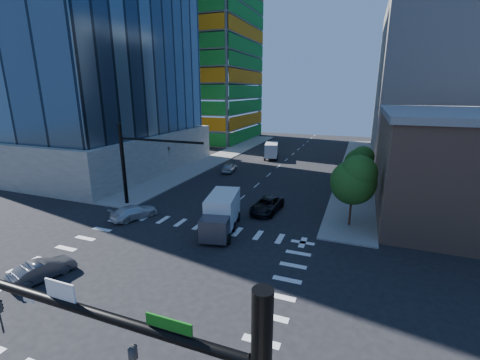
% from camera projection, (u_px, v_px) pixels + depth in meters
% --- Properties ---
extents(ground, '(160.00, 160.00, 0.00)m').
position_uv_depth(ground, '(150.00, 277.00, 22.32)').
color(ground, black).
rests_on(ground, ground).
extents(road_markings, '(20.00, 20.00, 0.01)m').
position_uv_depth(road_markings, '(150.00, 277.00, 22.31)').
color(road_markings, silver).
rests_on(road_markings, ground).
extents(sidewalk_ne, '(5.00, 60.00, 0.15)m').
position_uv_depth(sidewalk_ne, '(357.00, 167.00, 54.01)').
color(sidewalk_ne, gray).
rests_on(sidewalk_ne, ground).
extents(sidewalk_nw, '(5.00, 60.00, 0.15)m').
position_uv_depth(sidewalk_nw, '(221.00, 157.00, 62.59)').
color(sidewalk_nw, gray).
rests_on(sidewalk_nw, ground).
extents(construction_building, '(25.16, 34.50, 70.60)m').
position_uv_depth(construction_building, '(201.00, 41.00, 80.84)').
color(construction_building, slate).
rests_on(construction_building, ground).
extents(bg_building_ne, '(24.00, 30.00, 28.00)m').
position_uv_depth(bg_building_ne, '(450.00, 82.00, 58.80)').
color(bg_building_ne, slate).
rests_on(bg_building_ne, ground).
extents(signal_mast_nw, '(10.20, 0.40, 9.00)m').
position_uv_depth(signal_mast_nw, '(134.00, 158.00, 34.62)').
color(signal_mast_nw, black).
rests_on(signal_mast_nw, sidewalk_nw).
extents(tree_south, '(4.16, 4.16, 6.82)m').
position_uv_depth(tree_south, '(355.00, 179.00, 29.24)').
color(tree_south, '#382316').
rests_on(tree_south, sidewalk_ne).
extents(tree_north, '(3.54, 3.52, 5.78)m').
position_uv_depth(tree_north, '(360.00, 161.00, 40.12)').
color(tree_north, '#382316').
rests_on(tree_north, sidewalk_ne).
extents(car_nb_far, '(2.84, 5.45, 1.47)m').
position_uv_depth(car_nb_far, '(267.00, 205.00, 34.11)').
color(car_nb_far, black).
rests_on(car_nb_far, ground).
extents(car_sb_near, '(3.65, 5.09, 1.37)m').
position_uv_depth(car_sb_near, '(134.00, 212.00, 32.36)').
color(car_sb_near, silver).
rests_on(car_sb_near, ground).
extents(car_sb_mid, '(2.33, 4.55, 1.48)m').
position_uv_depth(car_sb_mid, '(229.00, 167.00, 50.96)').
color(car_sb_mid, '#BABDC2').
rests_on(car_sb_mid, ground).
extents(car_sb_cross, '(2.49, 4.37, 1.36)m').
position_uv_depth(car_sb_cross, '(42.00, 270.00, 21.89)').
color(car_sb_cross, '#49494D').
rests_on(car_sb_cross, ground).
extents(box_truck_near, '(3.87, 6.64, 3.27)m').
position_uv_depth(box_truck_near, '(221.00, 217.00, 29.10)').
color(box_truck_near, black).
rests_on(box_truck_near, ground).
extents(box_truck_far, '(3.59, 6.12, 3.01)m').
position_uv_depth(box_truck_far, '(272.00, 151.00, 61.19)').
color(box_truck_far, black).
rests_on(box_truck_far, ground).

